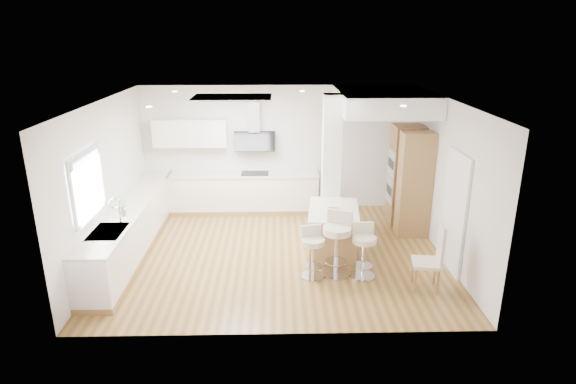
{
  "coord_description": "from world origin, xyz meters",
  "views": [
    {
      "loc": [
        -0.0,
        -8.09,
        3.91
      ],
      "look_at": [
        0.19,
        0.4,
        1.06
      ],
      "focal_mm": 30.0,
      "sensor_mm": 36.0,
      "label": 1
    }
  ],
  "objects_px": {
    "bar_stool_b": "(337,240)",
    "dining_chair": "(434,255)",
    "peninsula": "(333,230)",
    "bar_stool_a": "(313,250)",
    "bar_stool_c": "(364,248)"
  },
  "relations": [
    {
      "from": "bar_stool_c",
      "to": "dining_chair",
      "type": "relative_size",
      "value": 0.83
    },
    {
      "from": "bar_stool_a",
      "to": "dining_chair",
      "type": "relative_size",
      "value": 0.79
    },
    {
      "from": "bar_stool_a",
      "to": "bar_stool_c",
      "type": "bearing_deg",
      "value": -13.31
    },
    {
      "from": "bar_stool_a",
      "to": "bar_stool_b",
      "type": "xyz_separation_m",
      "value": [
        0.4,
        0.09,
        0.12
      ]
    },
    {
      "from": "bar_stool_b",
      "to": "bar_stool_c",
      "type": "distance_m",
      "value": 0.45
    },
    {
      "from": "dining_chair",
      "to": "peninsula",
      "type": "bearing_deg",
      "value": 142.88
    },
    {
      "from": "bar_stool_b",
      "to": "dining_chair",
      "type": "relative_size",
      "value": 0.99
    },
    {
      "from": "bar_stool_c",
      "to": "bar_stool_b",
      "type": "bearing_deg",
      "value": 165.03
    },
    {
      "from": "peninsula",
      "to": "bar_stool_b",
      "type": "distance_m",
      "value": 0.94
    },
    {
      "from": "bar_stool_c",
      "to": "dining_chair",
      "type": "bearing_deg",
      "value": -24.86
    },
    {
      "from": "bar_stool_b",
      "to": "dining_chair",
      "type": "xyz_separation_m",
      "value": [
        1.45,
        -0.53,
        -0.02
      ]
    },
    {
      "from": "peninsula",
      "to": "bar_stool_b",
      "type": "relative_size",
      "value": 1.32
    },
    {
      "from": "peninsula",
      "to": "dining_chair",
      "type": "height_order",
      "value": "dining_chair"
    },
    {
      "from": "bar_stool_a",
      "to": "bar_stool_b",
      "type": "height_order",
      "value": "bar_stool_b"
    },
    {
      "from": "peninsula",
      "to": "bar_stool_c",
      "type": "xyz_separation_m",
      "value": [
        0.39,
        -1.02,
        0.1
      ]
    }
  ]
}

